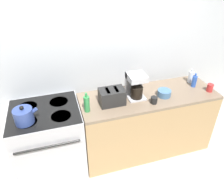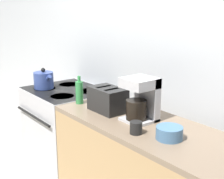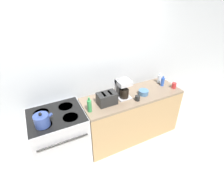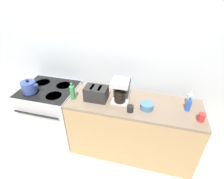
{
  "view_description": "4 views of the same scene",
  "coord_description": "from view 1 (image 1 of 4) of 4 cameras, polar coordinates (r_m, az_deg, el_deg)",
  "views": [
    {
      "loc": [
        -0.48,
        -1.75,
        2.38
      ],
      "look_at": [
        0.14,
        0.32,
        1.05
      ],
      "focal_mm": 35.0,
      "sensor_mm": 36.0,
      "label": 1
    },
    {
      "loc": [
        1.96,
        -1.14,
        1.68
      ],
      "look_at": [
        0.1,
        0.32,
        1.05
      ],
      "focal_mm": 50.0,
      "sensor_mm": 36.0,
      "label": 2
    },
    {
      "loc": [
        -0.8,
        -1.76,
        2.48
      ],
      "look_at": [
        0.27,
        0.4,
        1.03
      ],
      "focal_mm": 28.0,
      "sensor_mm": 36.0,
      "label": 3
    },
    {
      "loc": [
        0.79,
        -1.51,
        2.25
      ],
      "look_at": [
        0.32,
        0.32,
        1.04
      ],
      "focal_mm": 28.0,
      "sensor_mm": 36.0,
      "label": 4
    }
  ],
  "objects": [
    {
      "name": "bottle_blue",
      "position": [
        3.05,
        20.68,
        2.05
      ],
      "size": [
        0.06,
        0.06,
        0.19
      ],
      "color": "#2D56B7",
      "rests_on": "counter_block"
    },
    {
      "name": "bowl",
      "position": [
        2.76,
        13.46,
        -0.92
      ],
      "size": [
        0.17,
        0.17,
        0.08
      ],
      "color": "teal",
      "rests_on": "counter_block"
    },
    {
      "name": "toaster",
      "position": [
        2.52,
        -0.02,
        -1.86
      ],
      "size": [
        0.29,
        0.19,
        0.19
      ],
      "color": "black",
      "rests_on": "counter_block"
    },
    {
      "name": "cup_red",
      "position": [
        3.04,
        24.21,
        0.43
      ],
      "size": [
        0.08,
        0.08,
        0.1
      ],
      "color": "red",
      "rests_on": "counter_block"
    },
    {
      "name": "ground_plane",
      "position": [
        2.99,
        -0.84,
        -21.03
      ],
      "size": [
        12.0,
        12.0,
        0.0
      ],
      "primitive_type": "plane",
      "color": "beige"
    },
    {
      "name": "coffee_maker",
      "position": [
        2.62,
        6.16,
        1.18
      ],
      "size": [
        0.21,
        0.22,
        0.31
      ],
      "color": "#B7B7BC",
      "rests_on": "counter_block"
    },
    {
      "name": "counter_block",
      "position": [
        3.02,
        8.9,
        -8.53
      ],
      "size": [
        1.73,
        0.6,
        0.89
      ],
      "color": "tan",
      "rests_on": "ground_plane"
    },
    {
      "name": "bottle_green",
      "position": [
        2.41,
        -6.61,
        -3.72
      ],
      "size": [
        0.06,
        0.06,
        0.24
      ],
      "color": "#338C47",
      "rests_on": "counter_block"
    },
    {
      "name": "stove",
      "position": [
        2.84,
        -16.01,
        -12.43
      ],
      "size": [
        0.79,
        0.71,
        0.89
      ],
      "color": "#B7B7BC",
      "rests_on": "ground_plane"
    },
    {
      "name": "kettle",
      "position": [
        2.42,
        -22.03,
        -6.39
      ],
      "size": [
        0.25,
        0.2,
        0.21
      ],
      "color": "#33478C",
      "rests_on": "stove"
    },
    {
      "name": "wall_back",
      "position": [
        2.75,
        -5.3,
        8.44
      ],
      "size": [
        8.0,
        0.05,
        2.6
      ],
      "color": "silver",
      "rests_on": "ground_plane"
    },
    {
      "name": "bottle_clear",
      "position": [
        3.15,
        19.87,
        3.17
      ],
      "size": [
        0.07,
        0.07,
        0.2
      ],
      "color": "silver",
      "rests_on": "counter_block"
    },
    {
      "name": "cup_black",
      "position": [
        2.6,
        10.91,
        -2.73
      ],
      "size": [
        0.08,
        0.08,
        0.08
      ],
      "color": "black",
      "rests_on": "counter_block"
    }
  ]
}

